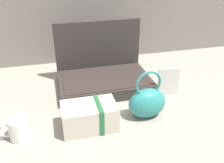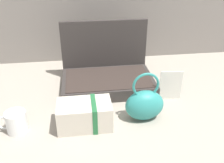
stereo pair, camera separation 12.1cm
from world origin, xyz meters
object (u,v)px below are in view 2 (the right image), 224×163
Objects in this scene: teal_pouch_handbag at (145,104)px; coffee_mug at (16,122)px; open_suitcase at (107,73)px; cream_toiletry_bag at (85,115)px; info_card_left at (171,85)px.

teal_pouch_handbag is 1.84× the size of coffee_mug.
cream_toiletry_bag is at bearing -110.89° from open_suitcase.
teal_pouch_handbag reaches higher than info_card_left.
teal_pouch_handbag is (0.12, -0.35, 0.00)m from open_suitcase.
coffee_mug is 0.81× the size of info_card_left.
open_suitcase is 0.56m from coffee_mug.
coffee_mug is 0.74m from info_card_left.
info_card_left is at bearing -33.89° from open_suitcase.
info_card_left is at bearing 40.77° from teal_pouch_handbag.
teal_pouch_handbag is 0.26m from cream_toiletry_bag.
info_card_left is (0.29, -0.20, 0.01)m from open_suitcase.
info_card_left is (0.72, 0.16, 0.03)m from coffee_mug.
open_suitcase is at bearing 109.72° from teal_pouch_handbag.
info_card_left reaches higher than cream_toiletry_bag.
cream_toiletry_bag reaches higher than coffee_mug.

